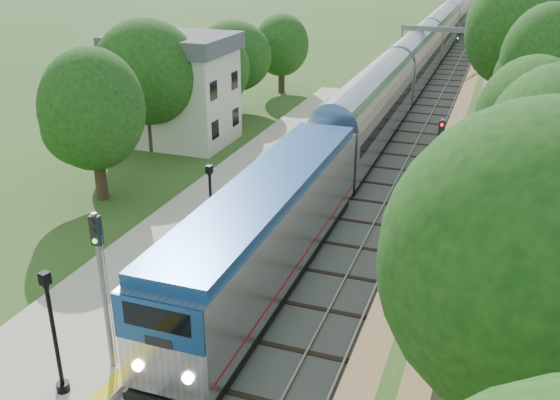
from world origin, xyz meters
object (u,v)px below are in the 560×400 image
(station_building, at_px, (175,88))
(signal_farside, at_px, (438,162))
(signal_gantry, at_px, (442,41))
(lamppost_mid, at_px, (55,340))
(lamppost_far, at_px, (211,212))
(signal_platform, at_px, (102,276))
(train, at_px, (428,49))

(station_building, height_order, signal_farside, station_building)
(station_building, relative_size, signal_gantry, 1.02)
(station_building, height_order, lamppost_mid, station_building)
(lamppost_far, relative_size, signal_platform, 0.72)
(train, relative_size, signal_platform, 21.26)
(signal_gantry, bearing_deg, station_building, -123.38)
(station_building, height_order, train, station_building)
(station_building, relative_size, signal_farside, 1.46)
(train, distance_m, lamppost_far, 51.16)
(signal_gantry, xyz_separation_m, signal_farside, (3.73, -34.06, -1.11))
(train, bearing_deg, signal_farside, -82.01)
(signal_gantry, relative_size, signal_platform, 1.42)
(signal_farside, bearing_deg, station_building, 155.82)
(station_building, xyz_separation_m, lamppost_far, (10.50, -15.91, -1.81))
(station_building, bearing_deg, lamppost_mid, -69.17)
(station_building, relative_size, signal_platform, 1.45)
(train, xyz_separation_m, lamppost_mid, (-3.70, -62.20, 0.04))
(lamppost_far, height_order, signal_farside, signal_farside)
(lamppost_mid, bearing_deg, station_building, 110.83)
(lamppost_mid, bearing_deg, signal_farside, 61.20)
(station_building, distance_m, signal_platform, 27.68)
(signal_platform, distance_m, signal_farside, 18.67)
(signal_gantry, xyz_separation_m, lamppost_far, (-5.97, -40.91, -2.54))
(lamppost_mid, bearing_deg, train, 86.60)
(signal_gantry, bearing_deg, lamppost_mid, -96.76)
(signal_gantry, height_order, lamppost_mid, signal_gantry)
(lamppost_far, bearing_deg, signal_gantry, 81.69)
(signal_gantry, relative_size, signal_farside, 1.43)
(signal_farside, bearing_deg, signal_gantry, 96.25)
(lamppost_far, bearing_deg, train, 86.08)
(lamppost_mid, distance_m, signal_platform, 2.49)
(lamppost_far, xyz_separation_m, signal_farside, (9.70, 6.85, 1.43))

